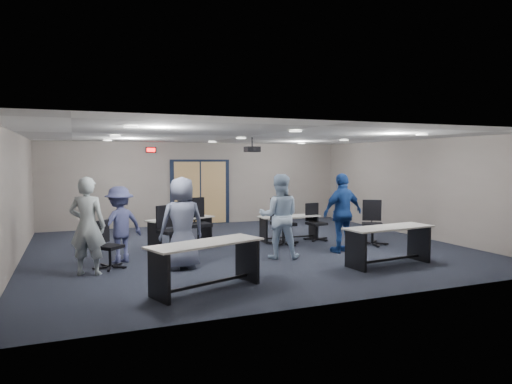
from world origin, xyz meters
name	(u,v)px	position (x,y,z in m)	size (l,w,h in m)	color
floor	(248,248)	(0.00, 0.00, 0.00)	(10.00, 10.00, 0.00)	black
back_wall	(200,184)	(0.00, 4.50, 1.35)	(10.00, 0.04, 2.70)	gray
front_wall	(355,212)	(0.00, -4.50, 1.35)	(10.00, 0.04, 2.70)	gray
left_wall	(15,199)	(-5.00, 0.00, 1.35)	(0.04, 9.00, 2.70)	gray
right_wall	(414,188)	(5.00, 0.00, 1.35)	(0.04, 9.00, 2.70)	gray
ceiling	(248,136)	(0.00, 0.00, 2.70)	(10.00, 9.00, 0.04)	white
double_door	(200,193)	(0.00, 4.46, 1.05)	(2.00, 0.07, 2.20)	black
exit_sign	(151,150)	(-1.60, 4.44, 2.45)	(0.32, 0.07, 0.18)	black
ceiling_projector	(252,149)	(0.30, 0.50, 2.40)	(0.35, 0.32, 0.37)	black
ceiling_can_lights	(244,138)	(0.00, 0.25, 2.67)	(6.24, 5.74, 0.02)	white
table_front_left	(206,257)	(-1.92, -3.11, 0.54)	(2.07, 1.27, 0.80)	beige
table_front_right	(389,239)	(2.01, -2.73, 0.53)	(1.99, 0.85, 0.78)	beige
table_back_left	(181,227)	(-1.46, 0.85, 0.49)	(1.81, 1.24, 0.96)	beige
table_back_right	(289,224)	(1.37, 0.56, 0.45)	(1.64, 0.59, 0.66)	beige
chair_back_a	(171,230)	(-1.87, 0.09, 0.54)	(0.68, 0.68, 1.09)	black
chair_back_b	(199,223)	(-1.08, 0.60, 0.60)	(0.75, 0.75, 1.20)	black
chair_back_c	(283,222)	(0.96, 0.04, 0.59)	(0.74, 0.74, 1.17)	black
chair_back_d	(317,222)	(2.06, 0.31, 0.49)	(0.62, 0.62, 0.98)	black
chair_loose_left	(110,245)	(-3.27, -0.96, 0.47)	(0.59, 0.59, 0.95)	black
chair_loose_right	(373,223)	(3.02, -0.81, 0.56)	(0.71, 0.71, 1.12)	black
person_gray	(87,226)	(-3.68, -1.32, 0.92)	(0.67, 0.44, 1.83)	#9EAAAD
person_plaid	(182,223)	(-1.95, -1.48, 0.90)	(0.88, 0.57, 1.80)	slate
person_lightblue	(279,216)	(0.23, -1.30, 0.92)	(0.89, 0.69, 1.83)	#ACC6E4
person_navy	(343,213)	(1.84, -1.28, 0.92)	(1.07, 0.45, 1.83)	navy
person_back	(120,225)	(-3.04, -0.48, 0.80)	(1.03, 0.59, 1.59)	#424778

